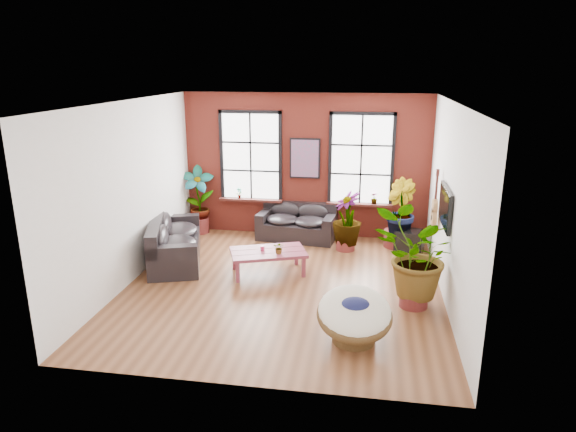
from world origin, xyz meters
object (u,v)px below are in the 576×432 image
(sofa_back, at_px, (297,223))
(coffee_table, at_px, (268,253))
(sofa_left, at_px, (173,242))
(papasan_chair, at_px, (354,315))

(sofa_back, bearing_deg, coffee_table, -90.39)
(sofa_left, height_order, papasan_chair, sofa_left)
(sofa_back, relative_size, papasan_chair, 1.49)
(sofa_back, relative_size, coffee_table, 1.15)
(sofa_left, xyz_separation_m, coffee_table, (2.20, -0.37, -0.00))
(sofa_back, distance_m, papasan_chair, 5.00)
(coffee_table, bearing_deg, papasan_chair, -73.68)
(sofa_back, bearing_deg, papasan_chair, -65.23)
(coffee_table, height_order, papasan_chair, papasan_chair)
(sofa_back, height_order, sofa_left, sofa_left)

